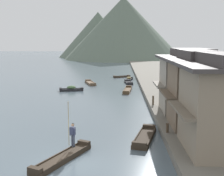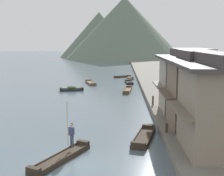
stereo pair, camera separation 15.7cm
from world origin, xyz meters
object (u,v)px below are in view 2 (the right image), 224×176
(boat_moored_second, at_px, (72,89))
(boat_upstream_distant, at_px, (129,83))
(boat_moored_far, at_px, (144,137))
(mooring_post_dock_mid, at_px, (153,100))
(boat_midriver_upstream, at_px, (129,79))
(boat_moored_nearest, at_px, (122,77))
(boat_moored_third, at_px, (128,90))
(house_waterfront_tall, at_px, (190,81))
(boatman_person, at_px, (71,132))
(boat_midriver_drifting, at_px, (91,83))
(house_waterfront_second, at_px, (196,89))
(boat_foreground_poled, at_px, (61,158))
(mooring_post_dock_near, at_px, (167,128))

(boat_moored_second, height_order, boat_upstream_distant, boat_moored_second)
(boat_moored_far, bearing_deg, mooring_post_dock_mid, 80.27)
(boat_midriver_upstream, height_order, boat_upstream_distant, boat_midriver_upstream)
(boat_moored_nearest, relative_size, mooring_post_dock_mid, 3.64)
(boat_moored_nearest, xyz_separation_m, boat_moored_far, (1.53, -39.23, 0.03))
(boat_moored_nearest, distance_m, boat_moored_third, 17.39)
(boat_moored_nearest, xyz_separation_m, house_waterfront_tall, (6.54, -32.00, 3.45))
(boatman_person, relative_size, boat_moored_far, 0.62)
(boat_midriver_drifting, bearing_deg, boatman_person, -86.36)
(boat_upstream_distant, distance_m, mooring_post_dock_mid, 20.20)
(boat_midriver_upstream, xyz_separation_m, mooring_post_dock_mid, (1.93, -24.34, 0.82))
(boat_midriver_drifting, height_order, house_waterfront_second, house_waterfront_second)
(boat_foreground_poled, xyz_separation_m, boat_moored_third, (4.70, 26.04, -0.00))
(boatman_person, relative_size, boat_moored_nearest, 0.85)
(boat_foreground_poled, height_order, mooring_post_dock_near, mooring_post_dock_near)
(boat_foreground_poled, relative_size, mooring_post_dock_near, 7.42)
(mooring_post_dock_near, bearing_deg, boat_moored_nearest, 94.72)
(mooring_post_dock_mid, bearing_deg, boat_upstream_distant, 95.87)
(boatman_person, relative_size, mooring_post_dock_near, 4.33)
(boat_moored_far, bearing_deg, house_waterfront_second, 24.24)
(boat_moored_second, distance_m, boat_upstream_distant, 11.79)
(boat_moored_nearest, xyz_separation_m, mooring_post_dock_near, (3.24, -39.22, 0.79))
(boatman_person, distance_m, boat_moored_second, 25.75)
(boat_moored_nearest, distance_m, boat_midriver_upstream, 5.12)
(boat_moored_far, bearing_deg, boat_foreground_poled, -142.68)
(boat_upstream_distant, height_order, house_waterfront_tall, house_waterfront_tall)
(boat_moored_nearest, relative_size, mooring_post_dock_near, 5.10)
(boatman_person, bearing_deg, boat_moored_far, 31.94)
(boat_midriver_drifting, height_order, mooring_post_dock_near, mooring_post_dock_near)
(boatman_person, bearing_deg, mooring_post_dock_mid, 62.82)
(boat_upstream_distant, distance_m, mooring_post_dock_near, 30.09)
(boat_midriver_drifting, xyz_separation_m, house_waterfront_tall, (12.09, -22.46, 3.45))
(house_waterfront_second, relative_size, house_waterfront_tall, 0.92)
(boat_moored_third, bearing_deg, boat_moored_nearest, 92.45)
(boat_moored_second, xyz_separation_m, house_waterfront_second, (13.51, -20.32, 3.31))
(boat_moored_second, relative_size, boat_midriver_upstream, 0.86)
(boat_moored_far, bearing_deg, mooring_post_dock_near, 0.42)
(boat_upstream_distant, distance_m, house_waterfront_tall, 23.66)
(boat_moored_second, bearing_deg, boat_upstream_distant, 41.22)
(boat_moored_far, xyz_separation_m, boat_midriver_upstream, (-0.22, 34.29, 0.08))
(boatman_person, xyz_separation_m, boat_moored_nearest, (3.47, 42.35, -1.39))
(house_waterfront_tall, bearing_deg, boat_moored_far, -124.68)
(boat_moored_third, bearing_deg, house_waterfront_tall, -68.39)
(boat_midriver_upstream, xyz_separation_m, mooring_post_dock_near, (1.93, -34.27, 0.68))
(boat_midriver_upstream, distance_m, mooring_post_dock_near, 34.33)
(boat_foreground_poled, xyz_separation_m, house_waterfront_second, (9.77, 6.11, 3.44))
(boat_moored_far, relative_size, mooring_post_dock_mid, 5.00)
(boat_moored_third, bearing_deg, house_waterfront_second, -75.73)
(boat_moored_third, distance_m, house_waterfront_second, 20.85)
(boat_foreground_poled, bearing_deg, house_waterfront_tall, 47.41)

